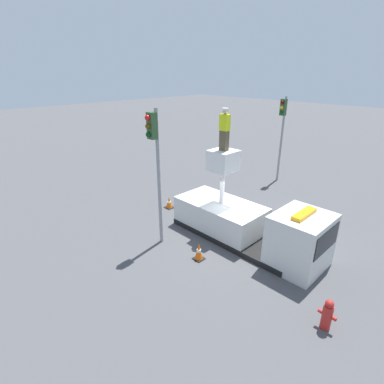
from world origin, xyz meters
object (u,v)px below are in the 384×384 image
worker (225,130)px  traffic_cone_curbside (199,252)px  bucket_truck (246,224)px  traffic_light_across (282,123)px  traffic_light_pole (155,153)px  traffic_cone_rear (169,203)px  fire_hydrant (327,315)px

worker → traffic_cone_curbside: worker is taller
bucket_truck → traffic_light_across: bearing=112.2°
bucket_truck → traffic_cone_curbside: bearing=-101.9°
traffic_light_pole → traffic_cone_curbside: 4.28m
worker → traffic_light_across: (-1.84, 8.00, -0.84)m
worker → traffic_light_across: size_ratio=0.32×
traffic_light_across → traffic_cone_rear: 9.04m
bucket_truck → traffic_cone_curbside: bucket_truck is taller
traffic_cone_rear → bucket_truck: bearing=1.1°
traffic_cone_rear → traffic_cone_curbside: size_ratio=0.85×
traffic_cone_rear → traffic_cone_curbside: 5.08m
traffic_light_pole → worker: bearing=66.6°
worker → traffic_cone_curbside: (0.91, -2.41, -4.40)m
fire_hydrant → traffic_cone_curbside: fire_hydrant is taller
traffic_light_pole → traffic_cone_rear: (-2.42, 2.65, -3.76)m
worker → traffic_cone_rear: size_ratio=2.81×
worker → traffic_light_pole: 3.07m
worker → traffic_cone_rear: 5.74m
traffic_cone_curbside → fire_hydrant: bearing=2.0°
fire_hydrant → traffic_cone_rear: bearing=167.4°
bucket_truck → worker: size_ratio=3.95×
worker → traffic_cone_curbside: 5.10m
bucket_truck → traffic_cone_rear: 5.07m
bucket_truck → traffic_light_across: 9.15m
traffic_cone_rear → traffic_cone_curbside: bearing=-27.0°
traffic_cone_curbside → traffic_cone_rear: bearing=153.0°
traffic_light_across → traffic_cone_rear: bearing=-102.4°
traffic_light_pole → fire_hydrant: 7.97m
bucket_truck → fire_hydrant: bearing=-26.4°
traffic_light_pole → traffic_light_across: (-0.65, 10.74, -0.15)m
traffic_light_pole → traffic_light_across: bearing=93.4°
fire_hydrant → traffic_cone_rear: 9.77m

